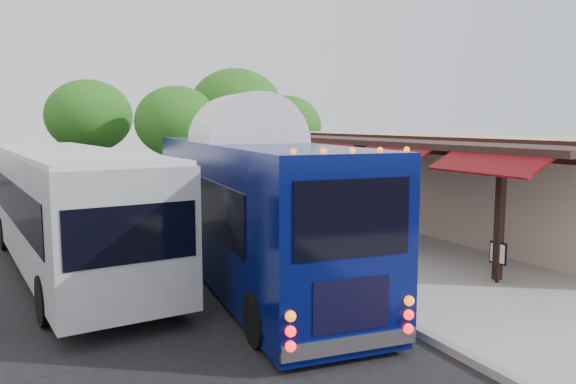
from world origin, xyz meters
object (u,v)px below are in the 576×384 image
ped_c (223,187)px  ped_d (257,187)px  ped_b (372,222)px  ped_a (311,226)px  coach_bus (247,200)px  city_bus (66,204)px  sign_board (498,255)px

ped_c → ped_d: 1.78m
ped_b → ped_d: size_ratio=0.92×
ped_a → ped_d: (2.44, 10.33, -0.02)m
coach_bus → ped_a: coach_bus is taller
coach_bus → city_bus: size_ratio=0.96×
coach_bus → ped_d: 12.36m
ped_a → ped_b: bearing=7.0°
coach_bus → ped_d: bearing=71.0°
sign_board → ped_c: bearing=87.6°
sign_board → ped_a: bearing=111.0°
city_bus → ped_a: city_bus is taller
coach_bus → sign_board: coach_bus is taller
sign_board → ped_d: bearing=80.7°
city_bus → ped_d: size_ratio=7.49×
city_bus → ped_b: size_ratio=8.12×
coach_bus → ped_b: coach_bus is taller
ped_c → ped_d: bearing=156.4°
coach_bus → sign_board: (5.21, -3.55, -1.22)m
city_bus → ped_c: size_ratio=6.79×
ped_d → ped_c: bearing=7.6°
ped_c → ped_d: (1.78, 0.10, -0.09)m
coach_bus → ped_c: (3.07, 11.22, -0.97)m
city_bus → ped_c: (7.29, 8.36, -0.76)m
city_bus → ped_b: 9.13m
ped_c → ped_d: ped_c is taller
ped_a → ped_b: ped_a is taller
coach_bus → ped_d: (4.85, 11.32, -1.06)m
ped_c → ped_a: bearing=59.5°
ped_b → sign_board: 4.79m
ped_b → ped_c: bearing=-103.1°
ped_a → ped_b: (2.30, 0.22, -0.08)m
ped_c → ped_b: bearing=72.5°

